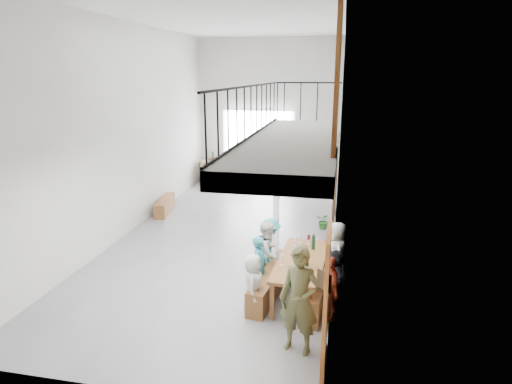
% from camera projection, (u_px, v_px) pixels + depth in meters
% --- Properties ---
extents(floor, '(12.00, 12.00, 0.00)m').
position_uv_depth(floor, '(231.00, 234.00, 11.54)').
color(floor, slate).
rests_on(floor, ground).
extents(room_walls, '(12.00, 12.00, 12.00)m').
position_uv_depth(room_walls, '(228.00, 100.00, 10.59)').
color(room_walls, silver).
rests_on(room_walls, ground).
extents(gateway_portal, '(2.80, 0.08, 2.80)m').
position_uv_depth(gateway_portal, '(258.00, 147.00, 16.85)').
color(gateway_portal, white).
rests_on(gateway_portal, ground).
extents(right_wall_decor, '(0.07, 8.28, 5.07)m').
position_uv_depth(right_wall_decor, '(334.00, 196.00, 8.80)').
color(right_wall_decor, '#9B5227').
rests_on(right_wall_decor, ground).
extents(balcony, '(1.52, 5.62, 4.00)m').
position_uv_depth(balcony, '(293.00, 146.00, 7.42)').
color(balcony, white).
rests_on(balcony, ground).
extents(tasting_table, '(0.98, 2.15, 0.79)m').
position_uv_depth(tasting_table, '(301.00, 263.00, 8.10)').
color(tasting_table, brown).
rests_on(tasting_table, ground).
extents(bench_inner, '(0.63, 2.13, 0.48)m').
position_uv_depth(bench_inner, '(272.00, 281.00, 8.39)').
color(bench_inner, brown).
rests_on(bench_inner, ground).
extents(bench_wall, '(0.57, 2.24, 0.51)m').
position_uv_depth(bench_wall, '(321.00, 286.00, 8.16)').
color(bench_wall, brown).
rests_on(bench_wall, ground).
extents(tableware, '(0.59, 1.67, 0.35)m').
position_uv_depth(tableware, '(302.00, 253.00, 8.01)').
color(tableware, black).
rests_on(tableware, tasting_table).
extents(side_bench, '(0.60, 1.57, 0.43)m').
position_uv_depth(side_bench, '(165.00, 205.00, 13.33)').
color(side_bench, brown).
rests_on(side_bench, ground).
extents(oak_barrel, '(0.61, 0.61, 0.90)m').
position_uv_depth(oak_barrel, '(208.00, 173.00, 16.66)').
color(oak_barrel, olive).
rests_on(oak_barrel, ground).
extents(serving_counter, '(1.75, 0.56, 0.91)m').
position_uv_depth(serving_counter, '(231.00, 170.00, 17.03)').
color(serving_counter, '#351D10').
rests_on(serving_counter, ground).
extents(counter_bottles, '(1.49, 0.11, 0.28)m').
position_uv_depth(counter_bottles, '(230.00, 156.00, 16.87)').
color(counter_bottles, black).
rests_on(counter_bottles, serving_counter).
extents(guest_left_a, '(0.41, 0.59, 1.13)m').
position_uv_depth(guest_left_a, '(253.00, 284.00, 7.59)').
color(guest_left_a, silver).
rests_on(guest_left_a, ground).
extents(guest_left_b, '(0.31, 0.46, 1.23)m').
position_uv_depth(guest_left_b, '(260.00, 267.00, 8.17)').
color(guest_left_b, teal).
rests_on(guest_left_b, ground).
extents(guest_left_c, '(0.60, 0.72, 1.33)m').
position_uv_depth(guest_left_c, '(268.00, 253.00, 8.69)').
color(guest_left_c, silver).
rests_on(guest_left_c, ground).
extents(guest_left_d, '(0.63, 0.88, 1.23)m').
position_uv_depth(guest_left_d, '(270.00, 246.00, 9.16)').
color(guest_left_d, teal).
rests_on(guest_left_d, ground).
extents(guest_right_a, '(0.51, 0.75, 1.18)m').
position_uv_depth(guest_right_a, '(330.00, 288.00, 7.41)').
color(guest_right_a, '#B9381F').
rests_on(guest_right_a, ground).
extents(guest_right_b, '(0.57, 0.99, 1.01)m').
position_uv_depth(guest_right_b, '(335.00, 275.00, 8.07)').
color(guest_right_b, black).
rests_on(guest_right_b, ground).
extents(guest_right_c, '(0.56, 0.72, 1.30)m').
position_uv_depth(guest_right_c, '(337.00, 253.00, 8.72)').
color(guest_right_c, silver).
rests_on(guest_right_c, ground).
extents(host_standing, '(0.72, 0.56, 1.73)m').
position_uv_depth(host_standing, '(299.00, 300.00, 6.48)').
color(host_standing, '#494A29').
rests_on(host_standing, ground).
extents(potted_plant, '(0.52, 0.49, 0.46)m').
position_uv_depth(potted_plant, '(324.00, 221.00, 11.86)').
color(potted_plant, '#23511E').
rests_on(potted_plant, ground).
extents(bicycle_near, '(1.79, 0.95, 0.90)m').
position_uv_depth(bicycle_near, '(285.00, 175.00, 16.30)').
color(bicycle_near, black).
rests_on(bicycle_near, ground).
extents(bicycle_far, '(1.77, 1.05, 1.03)m').
position_uv_depth(bicycle_far, '(300.00, 174.00, 16.20)').
color(bicycle_far, black).
rests_on(bicycle_far, ground).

